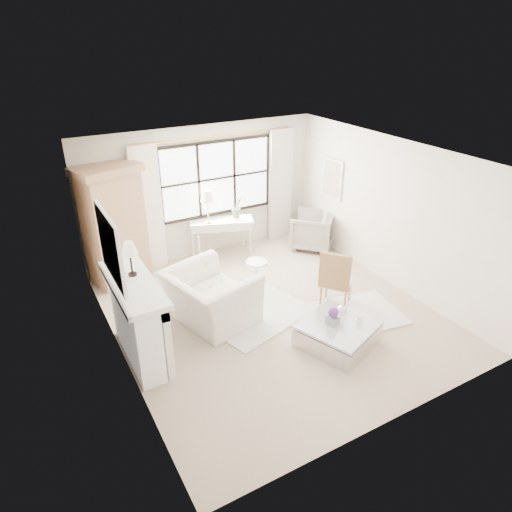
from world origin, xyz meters
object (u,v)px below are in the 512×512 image
object	(u,v)px
console_table	(222,237)
club_armchair	(210,297)
coffee_table	(337,334)
armoire	(114,225)

from	to	relation	value
console_table	club_armchair	distance (m)	2.43
club_armchair	coffee_table	xyz separation A→B (m)	(1.41, -1.54, -0.26)
armoire	coffee_table	bearing A→B (deg)	-75.28
club_armchair	coffee_table	world-z (taller)	club_armchair
armoire	coffee_table	distance (m)	4.45
armoire	club_armchair	xyz separation A→B (m)	(0.94, -2.11, -0.70)
club_armchair	coffee_table	bearing A→B (deg)	-152.00
console_table	club_armchair	size ratio (longest dim) A/B	1.02
armoire	console_table	xyz separation A→B (m)	(2.15, -0.00, -0.74)
console_table	club_armchair	world-z (taller)	club_armchair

